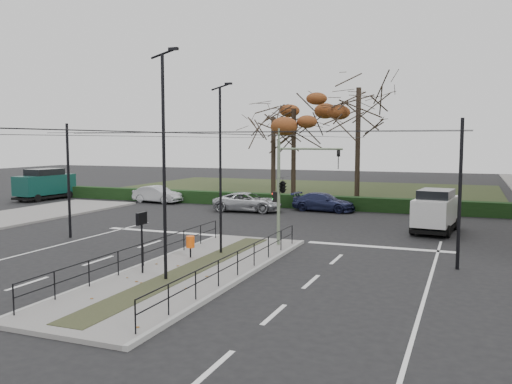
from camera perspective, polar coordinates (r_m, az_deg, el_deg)
ground at (r=23.48m, az=-4.02°, el=-7.15°), size 140.00×140.00×0.00m
median_island at (r=21.30m, az=-6.95°, el=-8.30°), size 4.40×15.00×0.14m
park at (r=55.25m, az=4.73°, el=0.17°), size 38.00×26.00×0.10m
hedge at (r=42.61m, az=-0.50°, el=-0.77°), size 38.00×1.00×1.00m
median_railing at (r=21.02m, az=-7.11°, el=-5.96°), size 4.14×13.24×0.92m
catenary at (r=24.45m, az=-2.43°, el=1.46°), size 20.00×34.00×6.00m
traffic_light at (r=25.64m, az=3.01°, el=0.78°), size 3.38×1.90×4.97m
litter_bin at (r=23.33m, az=-6.93°, el=-5.27°), size 0.36×0.36×0.92m
info_panel at (r=20.73m, az=-11.96°, el=-3.47°), size 0.13×0.60×2.30m
streetlamp_median_near at (r=19.37m, az=-9.62°, el=2.91°), size 0.68×0.14×8.16m
streetlamp_median_far at (r=23.75m, az=-3.74°, el=2.57°), size 0.62×0.13×7.45m
parked_car_second at (r=45.23m, az=-10.34°, el=-0.25°), size 4.33×1.89×1.38m
parked_car_third at (r=39.53m, az=7.13°, el=-1.06°), size 4.74×2.31×1.33m
parked_car_fourth at (r=39.08m, az=-0.86°, el=-1.06°), size 5.11×2.70×1.37m
white_van at (r=31.82m, az=18.37°, el=-1.81°), size 2.48×4.66×2.39m
green_van at (r=50.21m, az=-21.33°, el=0.81°), size 2.48×5.56×2.68m
rust_tree at (r=50.90m, az=4.01°, el=8.74°), size 8.04×8.04×10.47m
bare_tree_center at (r=48.31m, az=10.75°, el=9.93°), size 7.16×7.16×12.71m
bare_tree_near at (r=50.92m, az=1.85°, el=7.30°), size 5.85×5.85×9.56m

